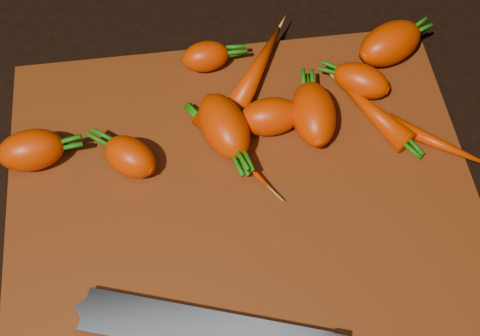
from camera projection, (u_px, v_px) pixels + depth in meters
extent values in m
cube|color=black|center=(241.00, 192.00, 0.73)|extent=(2.00, 2.00, 0.01)
cube|color=maroon|center=(241.00, 187.00, 0.73)|extent=(0.50, 0.40, 0.01)
ellipsoid|color=#E23400|center=(31.00, 150.00, 0.72)|extent=(0.08, 0.05, 0.05)
ellipsoid|color=#E23400|center=(130.00, 157.00, 0.71)|extent=(0.07, 0.07, 0.04)
ellipsoid|color=#E23400|center=(224.00, 126.00, 0.73)|extent=(0.07, 0.10, 0.05)
ellipsoid|color=#E23400|center=(313.00, 114.00, 0.74)|extent=(0.05, 0.09, 0.05)
ellipsoid|color=#E23400|center=(270.00, 117.00, 0.74)|extent=(0.07, 0.05, 0.04)
ellipsoid|color=#E23400|center=(206.00, 56.00, 0.79)|extent=(0.06, 0.04, 0.04)
ellipsoid|color=#E23400|center=(361.00, 81.00, 0.77)|extent=(0.08, 0.07, 0.04)
ellipsoid|color=#E23400|center=(259.00, 66.00, 0.79)|extent=(0.09, 0.13, 0.03)
ellipsoid|color=#E23400|center=(436.00, 143.00, 0.74)|extent=(0.11, 0.09, 0.02)
ellipsoid|color=#E23400|center=(371.00, 111.00, 0.75)|extent=(0.08, 0.11, 0.03)
ellipsoid|color=#E23400|center=(232.00, 151.00, 0.73)|extent=(0.08, 0.11, 0.02)
ellipsoid|color=#E23400|center=(390.00, 43.00, 0.79)|extent=(0.10, 0.08, 0.05)
cube|color=gray|center=(84.00, 308.00, 0.64)|extent=(0.24, 0.11, 0.00)
cube|color=gray|center=(212.00, 333.00, 0.62)|extent=(0.03, 0.04, 0.02)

